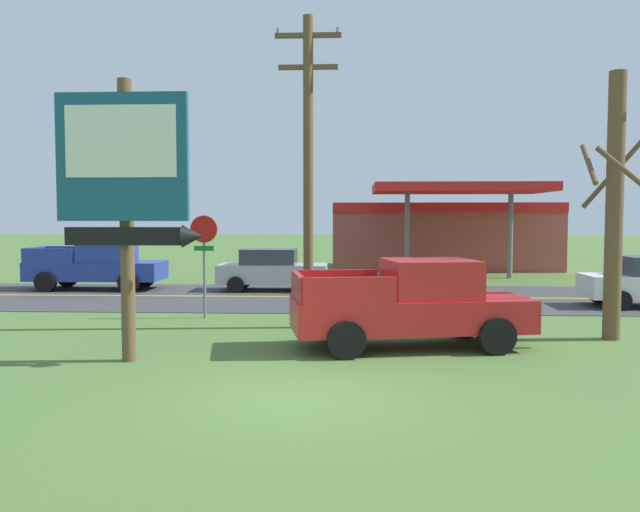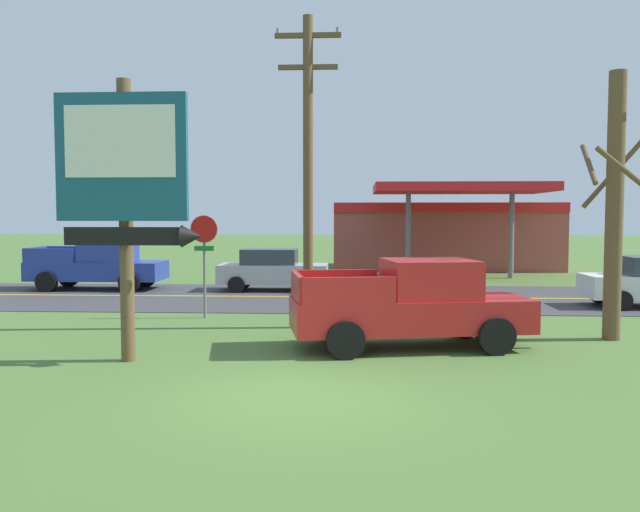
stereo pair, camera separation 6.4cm
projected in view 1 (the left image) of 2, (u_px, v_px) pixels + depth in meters
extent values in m
plane|color=#4C7033|center=(295.00, 398.00, 10.60)|extent=(180.00, 180.00, 0.00)
cube|color=#3D3D3F|center=(327.00, 297.00, 23.56)|extent=(140.00, 8.00, 0.02)
cube|color=gold|center=(327.00, 297.00, 23.56)|extent=(126.00, 0.20, 0.01)
cylinder|color=brown|center=(127.00, 222.00, 13.13)|extent=(0.28, 0.28, 5.63)
cube|color=#19516B|center=(122.00, 157.00, 12.87)|extent=(2.61, 0.16, 2.50)
cube|color=white|center=(121.00, 141.00, 12.77)|extent=(2.19, 0.03, 1.40)
cube|color=black|center=(124.00, 236.00, 12.97)|extent=(2.34, 0.12, 0.36)
cone|color=black|center=(193.00, 236.00, 12.90)|extent=(0.40, 0.44, 0.44)
cylinder|color=slate|center=(205.00, 280.00, 18.81)|extent=(0.08, 0.08, 2.20)
cylinder|color=red|center=(204.00, 229.00, 18.69)|extent=(0.76, 0.03, 0.76)
cylinder|color=white|center=(204.00, 229.00, 18.71)|extent=(0.80, 0.01, 0.80)
cube|color=#19722D|center=(204.00, 248.00, 18.72)|extent=(0.56, 0.03, 0.14)
cylinder|color=brown|center=(308.00, 174.00, 17.01)|extent=(0.26, 0.26, 8.03)
cube|color=brown|center=(308.00, 35.00, 16.79)|extent=(1.70, 0.12, 0.12)
cube|color=brown|center=(308.00, 67.00, 16.84)|extent=(1.53, 0.12, 0.12)
cylinder|color=gray|center=(278.00, 31.00, 16.82)|extent=(0.10, 0.10, 0.14)
cylinder|color=gray|center=(338.00, 30.00, 16.75)|extent=(0.10, 0.10, 0.14)
cylinder|color=brown|center=(614.00, 207.00, 15.43)|extent=(0.40, 0.40, 6.29)
cylinder|color=brown|center=(612.00, 174.00, 15.99)|extent=(1.37, 0.48, 1.67)
cylinder|color=brown|center=(589.00, 164.00, 15.45)|extent=(0.22, 1.27, 1.05)
cylinder|color=brown|center=(638.00, 181.00, 14.46)|extent=(1.96, 0.37, 1.52)
cube|color=#A84C42|center=(441.00, 236.00, 36.85)|extent=(12.00, 6.00, 3.60)
cube|color=red|center=(450.00, 207.00, 33.72)|extent=(12.00, 0.12, 0.50)
cube|color=red|center=(459.00, 188.00, 30.72)|extent=(8.00, 5.00, 0.40)
cylinder|color=slate|center=(407.00, 233.00, 30.97)|extent=(0.24, 0.24, 4.20)
cylinder|color=slate|center=(510.00, 233.00, 30.73)|extent=(0.24, 0.24, 4.20)
cube|color=red|center=(410.00, 314.00, 14.60)|extent=(5.47, 2.88, 0.72)
cube|color=red|center=(430.00, 278.00, 14.62)|extent=(2.20, 2.12, 0.84)
cube|color=#28333D|center=(468.00, 278.00, 14.73)|extent=(0.40, 1.65, 0.71)
cube|color=red|center=(336.00, 282.00, 15.27)|extent=(1.94, 0.47, 0.56)
cube|color=red|center=(350.00, 291.00, 13.45)|extent=(1.94, 0.47, 0.56)
cube|color=red|center=(298.00, 287.00, 14.23)|extent=(0.46, 1.87, 0.56)
cylinder|color=black|center=(464.00, 321.00, 15.81)|extent=(0.84, 0.42, 0.80)
cylinder|color=black|center=(497.00, 336.00, 13.87)|extent=(0.84, 0.42, 0.80)
cylinder|color=black|center=(332.00, 324.00, 15.38)|extent=(0.84, 0.42, 0.80)
cylinder|color=black|center=(346.00, 340.00, 13.44)|extent=(0.84, 0.42, 0.80)
cube|color=#233893|center=(97.00, 271.00, 25.96)|extent=(5.20, 1.96, 0.72)
cube|color=#233893|center=(107.00, 251.00, 25.89)|extent=(1.90, 1.80, 0.84)
cube|color=#28333D|center=(130.00, 251.00, 25.85)|extent=(0.10, 1.66, 0.71)
cube|color=#233893|center=(69.00, 253.00, 26.92)|extent=(1.95, 0.12, 0.56)
cube|color=#233893|center=(48.00, 256.00, 25.08)|extent=(1.95, 0.12, 0.56)
cube|color=#233893|center=(34.00, 254.00, 26.05)|extent=(0.12, 1.88, 0.56)
cylinder|color=black|center=(145.00, 278.00, 26.88)|extent=(0.80, 0.28, 0.80)
cylinder|color=black|center=(129.00, 282.00, 24.93)|extent=(0.80, 0.28, 0.80)
cylinder|color=black|center=(68.00, 277.00, 27.04)|extent=(0.80, 0.28, 0.80)
cylinder|color=black|center=(45.00, 282.00, 25.09)|extent=(0.80, 0.28, 0.80)
cube|color=#A8AAAF|center=(273.00, 273.00, 25.62)|extent=(4.20, 1.76, 0.72)
cube|color=#2D3842|center=(269.00, 256.00, 25.58)|extent=(2.10, 1.56, 0.60)
cylinder|color=black|center=(308.00, 281.00, 26.45)|extent=(0.64, 0.24, 0.64)
cylinder|color=black|center=(304.00, 285.00, 24.70)|extent=(0.64, 0.24, 0.64)
cylinder|color=black|center=(243.00, 280.00, 26.58)|extent=(0.64, 0.24, 0.64)
cylinder|color=black|center=(236.00, 285.00, 24.83)|extent=(0.64, 0.24, 0.64)
cylinder|color=black|center=(621.00, 301.00, 20.21)|extent=(0.64, 0.24, 0.64)
cylinder|color=black|center=(599.00, 294.00, 21.96)|extent=(0.64, 0.24, 0.64)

